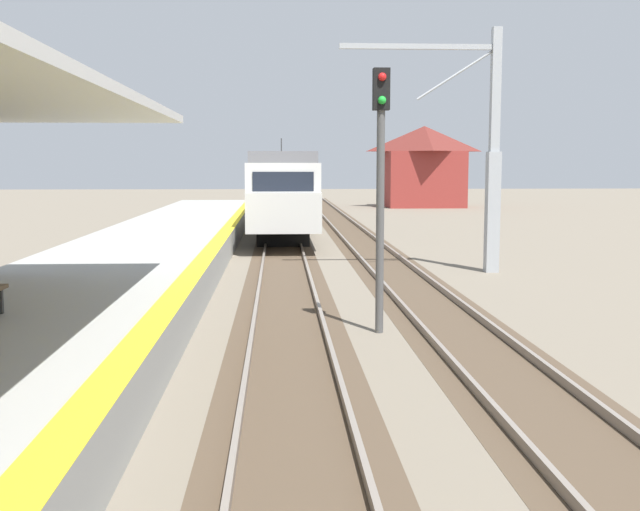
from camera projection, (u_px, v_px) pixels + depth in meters
station_platform at (61, 315)px, 15.13m from camera, size 5.00×80.00×0.91m
track_pair_nearest_platform at (287, 299)px, 19.38m from camera, size 2.34×120.00×0.16m
track_pair_middle at (423, 298)px, 19.56m from camera, size 2.34×120.00×0.16m
approaching_train at (282, 189)px, 38.31m from camera, size 2.93×19.60×4.76m
rail_signal_post at (381, 173)px, 15.33m from camera, size 0.32×0.34×5.20m
catenary_pylon_far_side at (484, 156)px, 24.17m from camera, size 5.00×0.40×7.50m
distant_trackside_house at (424, 165)px, 62.29m from camera, size 6.60×5.28×6.40m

